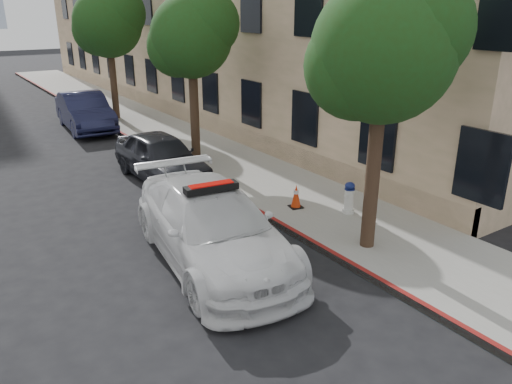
{
  "coord_description": "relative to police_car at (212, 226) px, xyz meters",
  "views": [
    {
      "loc": [
        -4.58,
        -8.78,
        5.04
      ],
      "look_at": [
        1.47,
        0.21,
        1.0
      ],
      "focal_mm": 35.0,
      "sensor_mm": 36.0,
      "label": 1
    }
  ],
  "objects": [
    {
      "name": "fire_hydrant",
      "position": [
        3.94,
        0.08,
        -0.25
      ],
      "size": [
        0.34,
        0.31,
        0.81
      ],
      "rotation": [
        0.0,
        0.0,
        0.18
      ],
      "color": "silver",
      "rests_on": "sidewalk"
    },
    {
      "name": "parked_car_mid",
      "position": [
        1.29,
        5.51,
        -0.07
      ],
      "size": [
        1.82,
        4.27,
        1.44
      ],
      "primitive_type": "imported",
      "rotation": [
        0.0,
        0.0,
        0.03
      ],
      "color": "black",
      "rests_on": "ground"
    },
    {
      "name": "traffic_cone",
      "position": [
        3.06,
        1.09,
        -0.33
      ],
      "size": [
        0.39,
        0.39,
        0.62
      ],
      "rotation": [
        0.0,
        0.0,
        -0.21
      ],
      "color": "black",
      "rests_on": "sidewalk"
    },
    {
      "name": "ground",
      "position": [
        0.09,
        0.51,
        -0.79
      ],
      "size": [
        120.0,
        120.0,
        0.0
      ],
      "primitive_type": "plane",
      "color": "black",
      "rests_on": "ground"
    },
    {
      "name": "tree_far",
      "position": [
        3.02,
        14.49,
        3.6
      ],
      "size": [
        3.1,
        3.0,
        5.81
      ],
      "color": "black",
      "rests_on": "sidewalk"
    },
    {
      "name": "tree_near",
      "position": [
        3.02,
        -1.51,
        3.48
      ],
      "size": [
        2.92,
        2.82,
        5.62
      ],
      "color": "black",
      "rests_on": "sidewalk"
    },
    {
      "name": "curb_strip",
      "position": [
        2.15,
        10.51,
        -0.72
      ],
      "size": [
        0.12,
        50.0,
        0.15
      ],
      "primitive_type": "cube",
      "color": "maroon",
      "rests_on": "ground"
    },
    {
      "name": "police_car",
      "position": [
        0.0,
        0.0,
        0.0
      ],
      "size": [
        2.92,
        5.68,
        1.73
      ],
      "rotation": [
        0.0,
        0.0,
        -0.14
      ],
      "color": "silver",
      "rests_on": "ground"
    },
    {
      "name": "tree_mid",
      "position": [
        3.02,
        6.49,
        3.37
      ],
      "size": [
        2.77,
        2.64,
        5.43
      ],
      "color": "black",
      "rests_on": "sidewalk"
    },
    {
      "name": "building",
      "position": [
        9.29,
        15.51,
        4.21
      ],
      "size": [
        8.0,
        36.0,
        10.0
      ],
      "primitive_type": "cube",
      "color": "tan",
      "rests_on": "ground"
    },
    {
      "name": "parked_car_far",
      "position": [
        1.29,
        13.51,
        0.0
      ],
      "size": [
        2.01,
        4.91,
        1.58
      ],
      "primitive_type": "imported",
      "rotation": [
        0.0,
        0.0,
        -0.07
      ],
      "color": "#141634",
      "rests_on": "ground"
    },
    {
      "name": "sidewalk",
      "position": [
        3.69,
        10.51,
        -0.72
      ],
      "size": [
        3.2,
        50.0,
        0.15
      ],
      "primitive_type": "cube",
      "color": "gray",
      "rests_on": "ground"
    }
  ]
}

